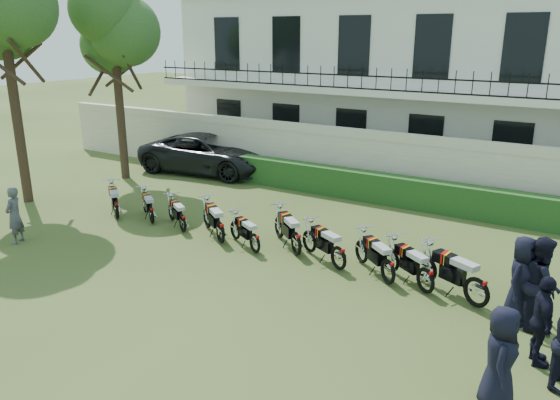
{
  "coord_description": "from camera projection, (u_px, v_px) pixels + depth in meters",
  "views": [
    {
      "loc": [
        7.32,
        -9.83,
        5.6
      ],
      "look_at": [
        -0.17,
        2.43,
        1.16
      ],
      "focal_mm": 35.0,
      "sensor_mm": 36.0,
      "label": 1
    }
  ],
  "objects": [
    {
      "name": "building",
      "position": [
        422.0,
        77.0,
        23.6
      ],
      "size": [
        20.4,
        9.6,
        7.4
      ],
      "color": "white",
      "rests_on": "ground"
    },
    {
      "name": "motorcycle_8",
      "position": [
        426.0,
        275.0,
        12.06
      ],
      "size": [
        1.59,
        1.11,
        1.01
      ],
      "rotation": [
        0.0,
        0.0,
        0.98
      ],
      "color": "black",
      "rests_on": "ground"
    },
    {
      "name": "officer_0",
      "position": [
        500.0,
        359.0,
        8.28
      ],
      "size": [
        0.66,
        0.91,
        1.71
      ],
      "primitive_type": "imported",
      "rotation": [
        0.0,
        0.0,
        1.72
      ],
      "color": "black",
      "rests_on": "ground"
    },
    {
      "name": "motorcycle_4",
      "position": [
        255.0,
        239.0,
        14.28
      ],
      "size": [
        1.53,
        0.87,
        0.92
      ],
      "rotation": [
        0.0,
        0.0,
        1.09
      ],
      "color": "black",
      "rests_on": "ground"
    },
    {
      "name": "tree_west_near",
      "position": [
        113.0,
        24.0,
        20.11
      ],
      "size": [
        3.4,
        3.2,
        7.9
      ],
      "color": "#473323",
      "rests_on": "ground"
    },
    {
      "name": "motorcycle_5",
      "position": [
        296.0,
        238.0,
        14.11
      ],
      "size": [
        1.58,
        1.32,
        1.07
      ],
      "rotation": [
        0.0,
        0.0,
        0.88
      ],
      "color": "black",
      "rests_on": "ground"
    },
    {
      "name": "motorcycle_0",
      "position": [
        116.0,
        206.0,
        16.85
      ],
      "size": [
        1.53,
        1.16,
        1.0
      ],
      "rotation": [
        0.0,
        0.0,
        0.94
      ],
      "color": "black",
      "rests_on": "ground"
    },
    {
      "name": "officer_4",
      "position": [
        540.0,
        283.0,
        10.61
      ],
      "size": [
        0.9,
        1.05,
        1.87
      ],
      "primitive_type": "imported",
      "rotation": [
        0.0,
        0.0,
        1.8
      ],
      "color": "black",
      "rests_on": "ground"
    },
    {
      "name": "officer_3",
      "position": [
        521.0,
        279.0,
        10.82
      ],
      "size": [
        0.8,
        1.01,
        1.8
      ],
      "primitive_type": "imported",
      "rotation": [
        0.0,
        0.0,
        1.28
      ],
      "color": "black",
      "rests_on": "ground"
    },
    {
      "name": "motorcycle_9",
      "position": [
        477.0,
        285.0,
        11.42
      ],
      "size": [
        1.91,
        1.04,
        1.13
      ],
      "rotation": [
        0.0,
        0.0,
        1.12
      ],
      "color": "black",
      "rests_on": "ground"
    },
    {
      "name": "perimeter_wall",
      "position": [
        365.0,
        161.0,
        19.49
      ],
      "size": [
        30.0,
        0.35,
        2.3
      ],
      "color": "#EEE3C8",
      "rests_on": "ground"
    },
    {
      "name": "motorcycle_2",
      "position": [
        183.0,
        219.0,
        15.77
      ],
      "size": [
        1.48,
        0.97,
        0.93
      ],
      "rotation": [
        0.0,
        0.0,
        1.01
      ],
      "color": "black",
      "rests_on": "ground"
    },
    {
      "name": "suv",
      "position": [
        208.0,
        154.0,
        22.5
      ],
      "size": [
        5.97,
        3.3,
        1.58
      ],
      "primitive_type": "imported",
      "rotation": [
        0.0,
        0.0,
        1.69
      ],
      "color": "black",
      "rests_on": "ground"
    },
    {
      "name": "ground",
      "position": [
        234.0,
        272.0,
        13.32
      ],
      "size": [
        100.0,
        100.0,
        0.0
      ],
      "primitive_type": "plane",
      "color": "#36441B",
      "rests_on": "ground"
    },
    {
      "name": "motorcycle_3",
      "position": [
        220.0,
        227.0,
        14.92
      ],
      "size": [
        1.64,
        1.21,
        1.06
      ],
      "rotation": [
        0.0,
        0.0,
        0.95
      ],
      "color": "black",
      "rests_on": "ground"
    },
    {
      "name": "motorcycle_1",
      "position": [
        151.0,
        211.0,
        16.47
      ],
      "size": [
        1.43,
        1.06,
        0.93
      ],
      "rotation": [
        0.0,
        0.0,
        0.95
      ],
      "color": "black",
      "rests_on": "ground"
    },
    {
      "name": "motorcycle_7",
      "position": [
        388.0,
        266.0,
        12.5
      ],
      "size": [
        1.52,
        1.24,
        1.02
      ],
      "rotation": [
        0.0,
        0.0,
        0.89
      ],
      "color": "black",
      "rests_on": "ground"
    },
    {
      "name": "hedge",
      "position": [
        382.0,
        189.0,
        18.54
      ],
      "size": [
        18.0,
        0.6,
        1.0
      ],
      "primitive_type": "cube",
      "color": "#174218",
      "rests_on": "ground"
    },
    {
      "name": "officer_2",
      "position": [
        542.0,
        321.0,
        9.39
      ],
      "size": [
        0.68,
        1.05,
        1.67
      ],
      "primitive_type": "imported",
      "rotation": [
        0.0,
        0.0,
        1.88
      ],
      "color": "black",
      "rests_on": "ground"
    },
    {
      "name": "inspector",
      "position": [
        14.0,
        215.0,
        14.92
      ],
      "size": [
        0.57,
        0.68,
        1.58
      ],
      "primitive_type": "imported",
      "rotation": [
        0.0,
        0.0,
        -1.18
      ],
      "color": "#59595E",
      "rests_on": "ground"
    },
    {
      "name": "motorcycle_6",
      "position": [
        339.0,
        252.0,
        13.24
      ],
      "size": [
        1.71,
        0.99,
        1.03
      ],
      "rotation": [
        0.0,
        0.0,
        1.08
      ],
      "color": "black",
      "rests_on": "ground"
    }
  ]
}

